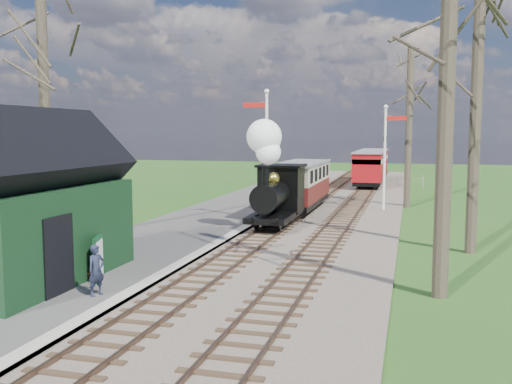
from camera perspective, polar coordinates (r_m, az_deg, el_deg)
ground at (r=11.68m, az=-15.81°, el=-15.76°), size 140.00×140.00×0.00m
distant_hills at (r=76.54m, az=11.68°, el=-9.61°), size 114.40×48.00×22.02m
ballast_bed at (r=31.83m, az=7.21°, el=-1.65°), size 8.00×60.00×0.10m
track_near at (r=32.03m, az=4.91°, el=-1.49°), size 1.60×60.00×0.15m
track_far at (r=31.67m, az=9.54°, el=-1.64°), size 1.60×60.00×0.15m
platform at (r=25.34m, az=-6.23°, el=-3.50°), size 5.00×44.00×0.20m
coping_strip at (r=24.60m, az=-1.23°, el=-3.75°), size 0.40×44.00×0.21m
station_shed at (r=16.71m, az=-21.60°, el=-1.33°), size 3.25×6.30×4.78m
semaphore_near at (r=26.06m, az=0.92°, el=4.58°), size 1.22×0.24×6.22m
semaphore_far at (r=31.28m, az=12.89°, el=4.18°), size 1.22×0.24×5.72m
bare_trees at (r=19.85m, az=2.60°, el=8.69°), size 15.51×22.39×12.00m
fence_line at (r=45.72m, az=8.46°, el=1.29°), size 12.60×0.08×1.00m
locomotive at (r=24.70m, az=1.86°, el=1.01°), size 1.84×4.30×4.61m
coach at (r=30.66m, az=4.52°, el=0.91°), size 2.15×7.37×2.26m
red_carriage_a at (r=43.75m, az=11.21°, el=2.35°), size 2.15×5.32×2.26m
red_carriage_b at (r=49.23m, az=11.67°, el=2.74°), size 2.15×5.32×2.26m
sign_board at (r=16.38m, az=-15.50°, el=-6.44°), size 0.35×0.82×1.23m
bench at (r=17.06m, az=-16.79°, el=-6.91°), size 0.80×1.33×0.73m
person at (r=14.91m, az=-15.67°, el=-7.54°), size 0.46×0.55×1.29m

